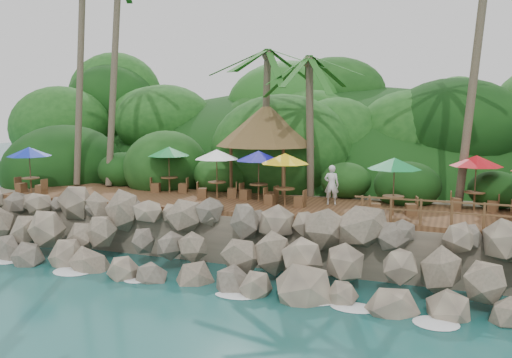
% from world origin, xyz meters
% --- Properties ---
extents(ground, '(140.00, 140.00, 0.00)m').
position_xyz_m(ground, '(0.00, 0.00, 0.00)').
color(ground, '#19514F').
rests_on(ground, ground).
extents(land_base, '(32.00, 25.20, 2.10)m').
position_xyz_m(land_base, '(0.00, 16.00, 1.05)').
color(land_base, gray).
rests_on(land_base, ground).
extents(jungle_hill, '(44.80, 28.00, 15.40)m').
position_xyz_m(jungle_hill, '(0.00, 23.50, 0.00)').
color(jungle_hill, '#143811').
rests_on(jungle_hill, ground).
extents(seawall, '(29.00, 4.00, 2.30)m').
position_xyz_m(seawall, '(0.00, 2.00, 1.15)').
color(seawall, gray).
rests_on(seawall, ground).
extents(terrace, '(26.00, 5.00, 0.20)m').
position_xyz_m(terrace, '(0.00, 6.00, 2.20)').
color(terrace, brown).
rests_on(terrace, land_base).
extents(jungle_foliage, '(44.00, 16.00, 12.00)m').
position_xyz_m(jungle_foliage, '(0.00, 15.00, 0.00)').
color(jungle_foliage, '#143811').
rests_on(jungle_foliage, ground).
extents(foam_line, '(25.20, 0.80, 0.06)m').
position_xyz_m(foam_line, '(0.00, 0.30, 0.03)').
color(foam_line, white).
rests_on(foam_line, ground).
extents(palapa, '(5.26, 5.26, 4.60)m').
position_xyz_m(palapa, '(-0.72, 9.38, 5.79)').
color(palapa, brown).
rests_on(palapa, ground).
extents(dining_clusters, '(25.80, 5.35, 2.38)m').
position_xyz_m(dining_clusters, '(2.40, 5.96, 4.27)').
color(dining_clusters, brown).
rests_on(dining_clusters, terrace).
extents(railing, '(7.20, 0.10, 1.00)m').
position_xyz_m(railing, '(8.64, 3.65, 2.91)').
color(railing, brown).
rests_on(railing, terrace).
extents(waiter, '(0.72, 0.52, 1.82)m').
position_xyz_m(waiter, '(3.42, 6.64, 3.21)').
color(waiter, silver).
rests_on(waiter, terrace).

